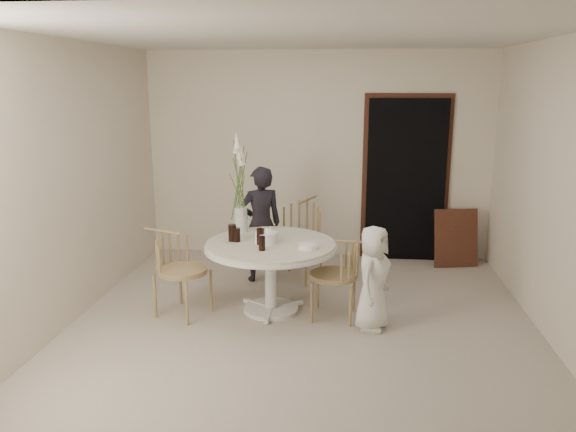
# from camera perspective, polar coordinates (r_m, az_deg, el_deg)

# --- Properties ---
(ground) EXTENTS (4.50, 4.50, 0.00)m
(ground) POSITION_cam_1_polar(r_m,az_deg,el_deg) (5.61, 1.53, -10.72)
(ground) COLOR #BEB0A2
(ground) RESTS_ON ground
(room_shell) EXTENTS (4.50, 4.50, 4.50)m
(room_shell) POSITION_cam_1_polar(r_m,az_deg,el_deg) (5.16, 1.64, 5.90)
(room_shell) COLOR silver
(room_shell) RESTS_ON ground
(doorway) EXTENTS (1.00, 0.10, 2.10)m
(doorway) POSITION_cam_1_polar(r_m,az_deg,el_deg) (7.44, 11.86, 3.53)
(doorway) COLOR black
(doorway) RESTS_ON ground
(door_trim) EXTENTS (1.12, 0.03, 2.22)m
(door_trim) POSITION_cam_1_polar(r_m,az_deg,el_deg) (7.47, 11.85, 4.03)
(door_trim) COLOR #562F1D
(door_trim) RESTS_ON ground
(table) EXTENTS (1.33, 1.33, 0.73)m
(table) POSITION_cam_1_polar(r_m,az_deg,el_deg) (5.66, -1.77, -3.83)
(table) COLOR silver
(table) RESTS_ON ground
(picture_frame) EXTENTS (0.58, 0.27, 0.74)m
(picture_frame) POSITION_cam_1_polar(r_m,az_deg,el_deg) (7.43, 16.69, -2.15)
(picture_frame) COLOR #562F1D
(picture_frame) RESTS_ON ground
(chair_far) EXTENTS (0.64, 0.67, 0.94)m
(chair_far) POSITION_cam_1_polar(r_m,az_deg,el_deg) (6.71, 1.46, -1.14)
(chair_far) COLOR #A28B58
(chair_far) RESTS_ON ground
(chair_right) EXTENTS (0.52, 0.49, 0.82)m
(chair_right) POSITION_cam_1_polar(r_m,az_deg,el_deg) (5.54, 5.88, -5.25)
(chair_right) COLOR #A28B58
(chair_right) RESTS_ON ground
(chair_left) EXTENTS (0.62, 0.60, 0.86)m
(chair_left) POSITION_cam_1_polar(r_m,az_deg,el_deg) (5.77, -11.66, -4.39)
(chair_left) COLOR #A28B58
(chair_left) RESTS_ON ground
(girl) EXTENTS (0.59, 0.50, 1.36)m
(girl) POSITION_cam_1_polar(r_m,az_deg,el_deg) (6.55, -2.78, -0.83)
(girl) COLOR black
(girl) RESTS_ON ground
(boy) EXTENTS (0.48, 0.58, 1.01)m
(boy) POSITION_cam_1_polar(r_m,az_deg,el_deg) (5.37, 8.65, -6.23)
(boy) COLOR white
(boy) RESTS_ON ground
(birthday_cake) EXTENTS (0.23, 0.23, 0.16)m
(birthday_cake) POSITION_cam_1_polar(r_m,az_deg,el_deg) (5.61, -2.22, -2.20)
(birthday_cake) COLOR white
(birthday_cake) RESTS_ON table
(cola_tumbler_a) EXTENTS (0.09, 0.09, 0.14)m
(cola_tumbler_a) POSITION_cam_1_polar(r_m,az_deg,el_deg) (5.67, -5.21, -1.91)
(cola_tumbler_a) COLOR black
(cola_tumbler_a) RESTS_ON table
(cola_tumbler_b) EXTENTS (0.08, 0.08, 0.14)m
(cola_tumbler_b) POSITION_cam_1_polar(r_m,az_deg,el_deg) (5.36, -2.66, -2.80)
(cola_tumbler_b) COLOR black
(cola_tumbler_b) RESTS_ON table
(cola_tumbler_c) EXTENTS (0.10, 0.10, 0.17)m
(cola_tumbler_c) POSITION_cam_1_polar(r_m,az_deg,el_deg) (5.69, -5.68, -1.71)
(cola_tumbler_c) COLOR black
(cola_tumbler_c) RESTS_ON table
(cola_tumbler_d) EXTENTS (0.08, 0.08, 0.16)m
(cola_tumbler_d) POSITION_cam_1_polar(r_m,az_deg,el_deg) (5.55, -2.82, -2.10)
(cola_tumbler_d) COLOR black
(cola_tumbler_d) RESTS_ON table
(plate_stack) EXTENTS (0.20, 0.20, 0.05)m
(plate_stack) POSITION_cam_1_polar(r_m,az_deg,el_deg) (5.43, 2.06, -3.10)
(plate_stack) COLOR white
(plate_stack) RESTS_ON table
(flower_vase) EXTENTS (0.14, 0.14, 1.07)m
(flower_vase) POSITION_cam_1_polar(r_m,az_deg,el_deg) (5.97, -4.90, 2.55)
(flower_vase) COLOR silver
(flower_vase) RESTS_ON table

